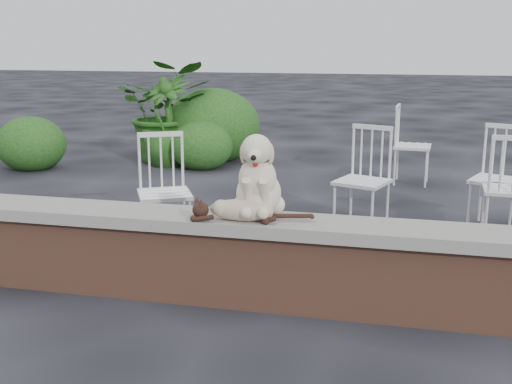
% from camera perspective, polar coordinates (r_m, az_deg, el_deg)
% --- Properties ---
extents(ground, '(60.00, 60.00, 0.00)m').
position_cam_1_polar(ground, '(4.22, -0.00, -9.95)').
color(ground, black).
rests_on(ground, ground).
extents(brick_wall, '(6.00, 0.30, 0.50)m').
position_cam_1_polar(brick_wall, '(4.12, -0.00, -6.76)').
color(brick_wall, brown).
rests_on(brick_wall, ground).
extents(capstone, '(6.20, 0.40, 0.08)m').
position_cam_1_polar(capstone, '(4.03, -0.00, -2.89)').
color(capstone, slate).
rests_on(capstone, brick_wall).
extents(dog, '(0.41, 0.51, 0.55)m').
position_cam_1_polar(dog, '(4.01, 0.25, 1.70)').
color(dog, beige).
rests_on(dog, capstone).
extents(cat, '(0.92, 0.31, 0.15)m').
position_cam_1_polar(cat, '(3.94, -1.38, -1.53)').
color(cat, tan).
rests_on(cat, capstone).
extents(chair_e, '(0.60, 0.60, 0.94)m').
position_cam_1_polar(chair_e, '(7.77, 13.96, 4.15)').
color(chair_e, white).
rests_on(chair_e, ground).
extents(chair_d, '(0.73, 0.73, 0.94)m').
position_cam_1_polar(chair_d, '(6.09, 20.97, 1.15)').
color(chair_d, white).
rests_on(chair_d, ground).
extents(chair_c, '(0.59, 0.59, 0.94)m').
position_cam_1_polar(chair_c, '(5.74, 21.95, 0.36)').
color(chair_c, white).
rests_on(chair_c, ground).
extents(chair_b, '(0.71, 0.71, 0.94)m').
position_cam_1_polar(chair_b, '(5.71, 9.57, 1.10)').
color(chair_b, white).
rests_on(chair_b, ground).
extents(chair_a, '(0.75, 0.75, 0.94)m').
position_cam_1_polar(chair_a, '(5.23, -8.28, 0.01)').
color(chair_a, white).
rests_on(chair_a, ground).
extents(potted_plant_a, '(1.57, 1.46, 1.42)m').
position_cam_1_polar(potted_plant_a, '(9.09, -8.14, 7.26)').
color(potted_plant_a, '#163F12').
rests_on(potted_plant_a, ground).
extents(potted_plant_b, '(0.89, 0.89, 1.23)m').
position_cam_1_polar(potted_plant_b, '(8.75, -8.07, 6.40)').
color(potted_plant_b, '#163F12').
rests_on(potted_plant_b, ground).
extents(shrubbery, '(3.31, 2.29, 1.08)m').
position_cam_1_polar(shrubbery, '(8.96, -7.28, 5.36)').
color(shrubbery, '#163F12').
rests_on(shrubbery, ground).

